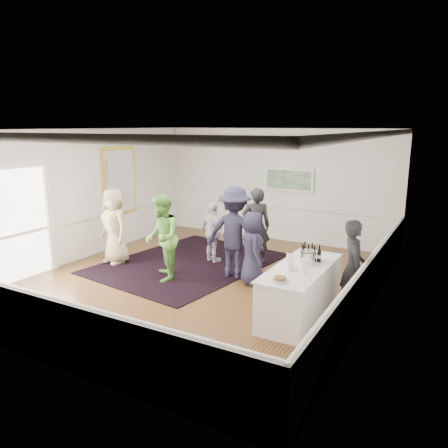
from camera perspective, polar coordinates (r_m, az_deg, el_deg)
The scene contains 23 objects.
floor at distance 9.57m, azimuth -2.77°, elevation -7.25°, with size 8.00×8.00×0.00m, color brown.
ceiling at distance 8.99m, azimuth -3.00°, elevation 12.28°, with size 7.00×8.00×0.02m, color white.
wall_left at distance 11.38m, azimuth -18.02°, elevation 3.69°, with size 0.02×8.00×3.20m, color white.
wall_right at distance 7.90m, azimuth 19.17°, elevation -0.20°, with size 0.02×8.00×3.20m, color white.
wall_back at distance 12.67m, azimuth 6.81°, elevation 5.10°, with size 7.00×0.02×3.20m, color white.
wall_front at distance 6.23m, azimuth -22.88°, elevation -3.88°, with size 7.00×0.02×3.20m, color white.
wainscoting at distance 9.41m, azimuth -2.81°, elevation -4.39°, with size 7.00×8.00×1.00m, color white, non-canonical shape.
mirror at distance 12.23m, azimuth -13.47°, elevation 5.51°, with size 0.05×1.25×1.85m.
doorway at distance 10.19m, azimuth -25.54°, elevation 1.01°, with size 0.10×1.78×2.56m.
landscape_painting at distance 12.45m, azimuth 8.44°, elevation 5.75°, with size 1.44×0.06×0.66m.
area_rug at distance 10.66m, azimuth -4.72°, elevation -5.10°, with size 3.28×4.30×0.02m, color black.
serving_table at distance 7.79m, azimuth 9.90°, elevation -8.66°, with size 0.85×2.23×0.90m.
bartender at distance 8.04m, azimuth 16.52°, elevation -5.38°, with size 0.62×0.40×1.69m, color black.
guest_tan at distance 10.77m, azimuth -14.13°, elevation -0.29°, with size 0.89×0.58×1.82m, color tan.
guest_green at distance 9.39m, azimuth -8.12°, elevation -1.78°, with size 0.91×0.71×1.87m, color #63AE45.
guest_lilac at distance 10.56m, azimuth -1.45°, elevation -1.13°, with size 0.86×0.36×1.47m, color silver.
guest_dark_a at distance 9.45m, azimuth 1.39°, elevation -1.14°, with size 1.30×0.75×2.01m, color #222138.
guest_dark_b at distance 10.40m, azimuth 4.21°, elevation -0.30°, with size 0.68×0.44×1.85m, color black.
guest_navy at distance 9.13m, azimuth 3.72°, elevation -3.18°, with size 0.75×0.49×1.54m, color #222138.
wine_bottles at distance 8.01m, azimuth 11.23°, elevation -3.57°, with size 0.39×0.34×0.31m.
juice_pitchers at distance 7.43m, azimuth 9.22°, elevation -5.07°, with size 0.43×0.32×0.24m.
ice_bucket at distance 7.79m, azimuth 10.92°, elevation -4.32°, with size 0.26×0.26×0.24m, color silver.
nut_bowl at distance 6.88m, azimuth 7.35°, elevation -7.20°, with size 0.24×0.24×0.08m.
Camera 1 is at (4.79, -7.61, 3.28)m, focal length 35.00 mm.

